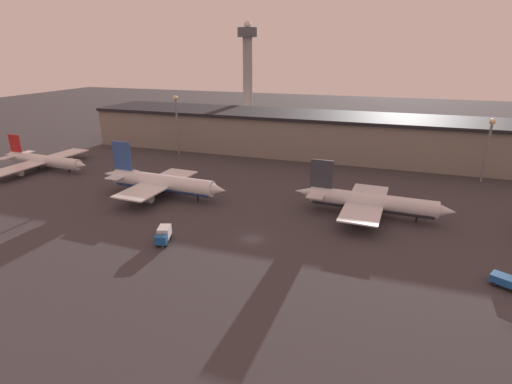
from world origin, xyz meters
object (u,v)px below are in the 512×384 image
airplane_0 (43,161)px  airplane_2 (370,202)px  airplane_1 (161,183)px  service_vehicle_2 (163,234)px  control_tower (248,72)px  service_vehicle_3 (507,281)px

airplane_0 → airplane_2: airplane_2 is taller
airplane_1 → service_vehicle_2: 29.44m
airplane_1 → control_tower: (-7.05, 89.79, 25.49)m
service_vehicle_2 → service_vehicle_3: 65.42m
airplane_1 → control_tower: bearing=97.3°
service_vehicle_2 → airplane_1: bearing=-166.3°
service_vehicle_3 → airplane_1: bearing=-167.3°
control_tower → airplane_2: bearing=-53.6°
airplane_2 → control_tower: bearing=129.2°
airplane_0 → service_vehicle_2: airplane_0 is taller
control_tower → service_vehicle_2: bearing=-78.8°
airplane_2 → service_vehicle_3: 35.44m
airplane_0 → service_vehicle_3: bearing=-10.3°
control_tower → airplane_1: bearing=-85.5°
airplane_1 → service_vehicle_3: bearing=-11.8°
airplane_0 → service_vehicle_2: bearing=-24.2°
airplane_2 → control_tower: 109.46m
airplane_1 → airplane_2: (56.04, 4.12, -0.25)m
airplane_1 → service_vehicle_2: (15.59, -24.87, -2.15)m
airplane_0 → airplane_2: (108.70, -5.88, 0.51)m
airplane_0 → control_tower: control_tower is taller
service_vehicle_2 → control_tower: (-22.65, 114.66, 27.64)m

